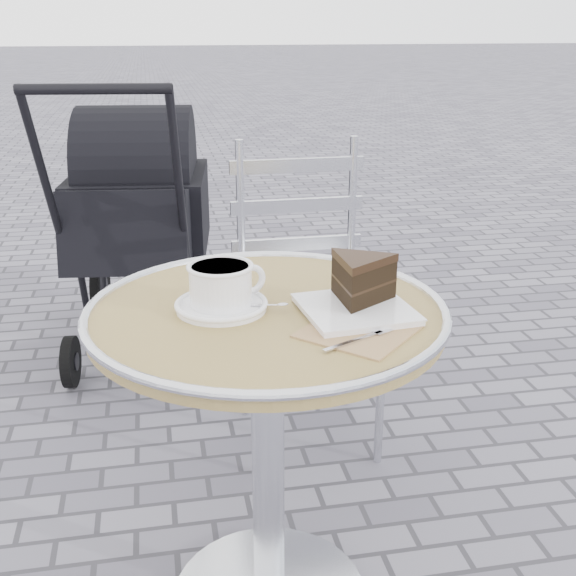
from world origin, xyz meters
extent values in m
cylinder|color=silver|center=(0.00, 0.00, 0.36)|extent=(0.07, 0.07, 0.67)
cylinder|color=tan|center=(0.00, 0.00, 0.71)|extent=(0.70, 0.70, 0.03)
torus|color=silver|center=(0.00, 0.00, 0.73)|extent=(0.72, 0.72, 0.02)
cylinder|color=white|center=(-0.09, 0.01, 0.74)|extent=(0.18, 0.18, 0.01)
cylinder|color=white|center=(-0.09, 0.01, 0.78)|extent=(0.15, 0.15, 0.08)
torus|color=white|center=(-0.02, 0.03, 0.78)|extent=(0.06, 0.03, 0.06)
cylinder|color=beige|center=(-0.09, 0.01, 0.82)|extent=(0.11, 0.11, 0.01)
cube|color=#A57D5A|center=(0.15, -0.14, 0.73)|extent=(0.25, 0.25, 0.00)
cube|color=white|center=(0.17, -0.06, 0.74)|extent=(0.22, 0.22, 0.01)
cylinder|color=silver|center=(0.06, 0.49, 0.24)|extent=(0.03, 0.03, 0.47)
cylinder|color=silver|center=(0.42, 0.50, 0.24)|extent=(0.03, 0.03, 0.47)
cylinder|color=silver|center=(0.06, 0.85, 0.24)|extent=(0.03, 0.03, 0.47)
cylinder|color=silver|center=(0.41, 0.85, 0.24)|extent=(0.03, 0.03, 0.47)
cube|color=silver|center=(0.24, 0.67, 0.48)|extent=(0.42, 0.42, 0.02)
cube|color=black|center=(-0.28, 1.46, 0.51)|extent=(0.53, 0.75, 0.43)
cylinder|color=black|center=(-0.35, 0.90, 1.08)|extent=(0.45, 0.09, 0.03)
cylinder|color=black|center=(-0.54, 1.18, 0.10)|extent=(0.06, 0.19, 0.19)
cylinder|color=black|center=(-0.10, 1.12, 0.10)|extent=(0.06, 0.19, 0.19)
cylinder|color=black|center=(-0.46, 1.81, 0.15)|extent=(0.07, 0.30, 0.30)
cylinder|color=black|center=(-0.02, 1.75, 0.15)|extent=(0.07, 0.30, 0.30)
camera|label=1|loc=(-0.20, -1.30, 1.26)|focal=45.00mm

